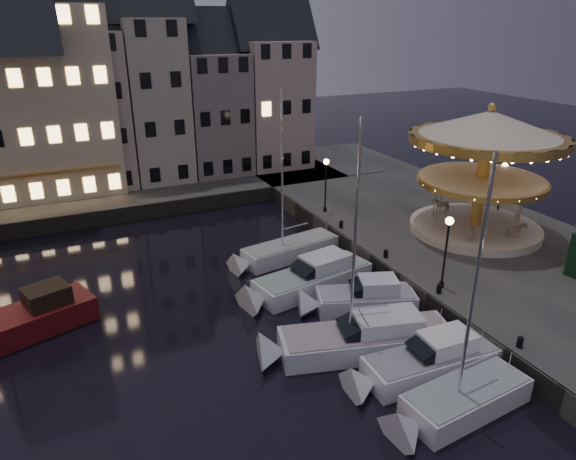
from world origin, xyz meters
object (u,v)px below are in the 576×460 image
motorboat_a (456,403)px  motorboat_d (358,300)px  bollard_a (520,341)px  motorboat_c (358,340)px  motorboat_f (284,252)px  bollard_b (439,288)px  red_fishing_boat (24,322)px  motorboat_e (308,280)px  bollard_d (341,224)px  streetlamp_b (447,242)px  streetlamp_c (326,178)px  carousel (486,149)px  motorboat_b (424,364)px  bollard_c (386,253)px  streetlamp_d (502,182)px

motorboat_a → motorboat_d: (0.76, 8.71, 0.10)m
bollard_a → motorboat_c: (-5.84, 4.34, -0.92)m
motorboat_c → motorboat_f: size_ratio=1.21×
bollard_a → bollard_b: same height
red_fishing_boat → bollard_b: bearing=-19.8°
motorboat_e → bollard_a: bearing=-64.4°
bollard_d → motorboat_d: size_ratio=0.09×
streetlamp_b → red_fishing_boat: bearing=161.9°
streetlamp_c → bollard_d: bearing=-99.7°
bollard_b → red_fishing_boat: (-20.66, 7.45, -0.91)m
bollard_d → carousel: bearing=-29.2°
bollard_b → motorboat_b: 5.84m
streetlamp_b → motorboat_a: (-5.11, -7.05, -3.48)m
streetlamp_c → motorboat_c: bearing=-113.0°
motorboat_d → bollard_b: bearing=-29.9°
bollard_c → motorboat_a: motorboat_a is taller
bollard_a → bollard_c: same height
motorboat_c → motorboat_e: 6.63m
bollard_c → motorboat_a: size_ratio=0.05×
motorboat_b → red_fishing_boat: size_ratio=0.97×
bollard_c → red_fishing_boat: 20.83m
motorboat_d → carousel: size_ratio=0.63×
bollard_a → motorboat_c: bearing=143.4°
bollard_b → motorboat_b: motorboat_b is taller
motorboat_e → streetlamp_c: bearing=55.6°
bollard_d → motorboat_c: bearing=-116.6°
bollard_b → streetlamp_d: bearing=32.2°
streetlamp_b → motorboat_c: size_ratio=0.33×
motorboat_e → motorboat_f: 4.51m
motorboat_d → carousel: (11.91, 3.78, 6.54)m
streetlamp_c → motorboat_b: size_ratio=0.56×
streetlamp_b → bollard_a: 6.50m
bollard_b → motorboat_e: 7.63m
streetlamp_b → bollard_a: streetlamp_b is taller
bollard_a → motorboat_d: motorboat_d is taller
motorboat_c → motorboat_d: motorboat_c is taller
motorboat_d → red_fishing_boat: red_fishing_boat is taller
streetlamp_d → bollard_a: 17.79m
streetlamp_d → motorboat_f: motorboat_f is taller
motorboat_e → streetlamp_d: bearing=6.8°
bollard_a → carousel: 15.11m
bollard_a → carousel: bearing=54.5°
motorboat_a → carousel: (12.67, 12.49, 6.64)m
bollard_d → motorboat_a: 17.67m
motorboat_a → bollard_a: bearing=13.1°
streetlamp_c → motorboat_e: (-5.85, -8.55, -3.37)m
streetlamp_b → motorboat_e: 8.37m
bollard_d → streetlamp_b: bearing=-86.6°
motorboat_e → motorboat_f: (0.46, 4.48, -0.12)m
streetlamp_d → bollard_c: bearing=-168.1°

